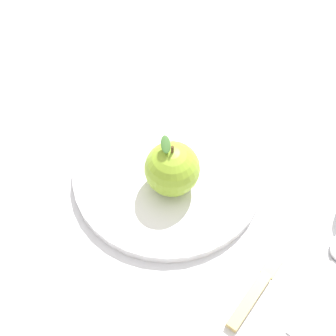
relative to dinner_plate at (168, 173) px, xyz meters
name	(u,v)px	position (x,y,z in m)	size (l,w,h in m)	color
ground_plane	(185,197)	(-0.04, 0.02, -0.01)	(2.40, 2.40, 0.00)	silver
dinner_plate	(168,173)	(0.00, 0.00, 0.00)	(0.26, 0.26, 0.01)	white
apple	(170,171)	(-0.02, 0.02, 0.04)	(0.07, 0.07, 0.09)	#8CB22D
knife	(269,271)	(-0.18, 0.05, 0.00)	(0.02, 0.22, 0.01)	#D8B766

